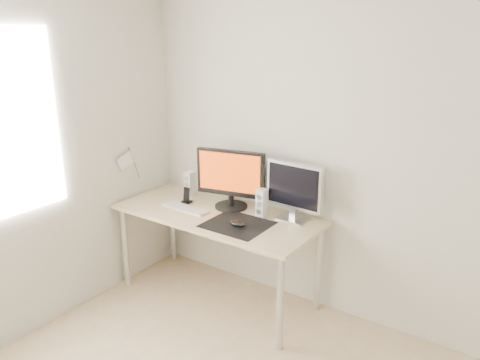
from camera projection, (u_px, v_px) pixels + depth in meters
The scene contains 11 objects.
wall_back at pixel (355, 155), 3.22m from camera, with size 3.50×3.50×0.00m, color silver.
mousepad at pixel (237, 224), 3.37m from camera, with size 0.45×0.40×0.00m, color black.
mouse at pixel (237, 223), 3.33m from camera, with size 0.12×0.07×0.04m, color black.
desk at pixel (217, 222), 3.61m from camera, with size 1.60×0.70×0.73m.
main_monitor at pixel (231, 177), 3.62m from camera, with size 0.55×0.31×0.47m.
second_monitor at pixel (294, 189), 3.38m from camera, with size 0.45×0.17×0.43m.
speaker_left at pixel (190, 184), 3.92m from camera, with size 0.07×0.08×0.21m.
speaker_right at pixel (262, 203), 3.49m from camera, with size 0.07×0.08×0.21m.
keyboard at pixel (185, 208), 3.66m from camera, with size 0.42×0.13×0.02m.
phone_dock at pixel (187, 198), 3.79m from camera, with size 0.07×0.06×0.13m.
pennant at pixel (128, 161), 3.81m from camera, with size 0.01×0.23×0.29m.
Camera 1 is at (1.11, -1.27, 2.07)m, focal length 35.00 mm.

